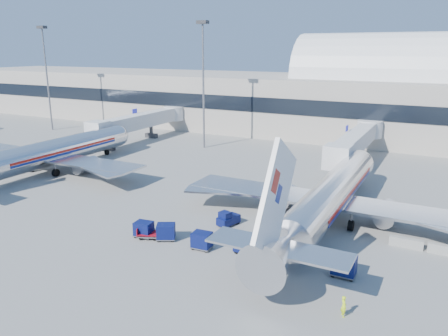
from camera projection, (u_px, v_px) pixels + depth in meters
The scene contains 20 objects.
ground at pixel (225, 220), 47.02m from camera, with size 260.00×260.00×0.00m, color gray.
terminal at pixel (286, 96), 98.92m from camera, with size 170.00×28.15×21.00m.
airliner_main at pixel (329, 197), 45.62m from camera, with size 32.00×37.26×12.07m.
airliner_mid at pixel (47, 153), 64.40m from camera, with size 32.00×37.26×12.07m.
jetbridge_near at pixel (357, 140), 68.90m from camera, with size 4.40×27.50×6.25m.
jetbridge_mid at pixel (144, 120), 87.68m from camera, with size 4.40×27.50×6.25m.
mast_far_west at pixel (46, 63), 95.57m from camera, with size 2.00×1.20×22.60m.
mast_west at pixel (203, 66), 77.68m from camera, with size 2.00×1.20×22.60m.
barrier_near at pixel (406, 243), 40.56m from camera, with size 3.00×0.55×0.90m, color #9E9E96.
barrier_mid at pixel (446, 250), 39.08m from camera, with size 3.00×0.55×0.90m, color #9E9E96.
tug_lead at pixel (248, 245), 39.28m from camera, with size 2.61×1.34×1.68m.
tug_right at pixel (298, 247), 39.26m from camera, with size 2.50×1.79×1.47m.
tug_left at pixel (228, 219), 45.47m from camera, with size 1.87×2.74×1.63m.
cart_train_a at pixel (202, 240), 40.13m from camera, with size 1.90×1.50×1.60m.
cart_train_b at pixel (166, 232), 42.03m from camera, with size 2.25×2.07×1.60m.
cart_train_c at pixel (144, 229), 42.65m from camera, with size 1.92×1.55×1.57m.
cart_solo_near at pixel (254, 269), 34.83m from camera, with size 1.96×1.55×1.63m.
cart_solo_far at pixel (344, 266), 35.29m from camera, with size 1.98×1.52×1.74m.
cart_open_red at pixel (149, 234), 42.54m from camera, with size 2.52×2.19×0.57m.
ramp_worker at pixel (344, 306), 29.99m from camera, with size 0.57×0.37×1.55m, color #B9DE17.
Camera 1 is at (20.25, -38.89, 17.89)m, focal length 35.00 mm.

